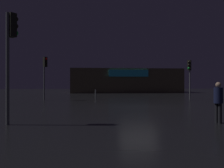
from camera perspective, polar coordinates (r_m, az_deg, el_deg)
ground_plane at (r=16.36m, az=6.26°, el=-5.34°), size 120.00×120.00×0.00m
store_building at (r=44.14m, az=3.04°, el=0.73°), size 19.17×8.71×4.17m
traffic_signal_opposite at (r=23.22m, az=-15.57°, el=3.71°), size 0.42×0.42×4.03m
traffic_signal_cross_left at (r=9.93m, az=-22.85°, el=8.96°), size 0.42×0.42×4.18m
traffic_signal_cross_right at (r=24.90m, az=17.82°, el=3.23°), size 0.42×0.42×3.87m
pedestrian at (r=10.23m, az=23.83°, el=-3.35°), size 0.43×0.43×1.59m
bollard_kerb_b at (r=24.07m, az=-3.89°, el=-2.46°), size 0.12×0.12×0.98m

